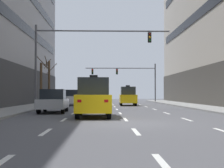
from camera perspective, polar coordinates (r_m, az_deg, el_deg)
The scene contains 33 objects.
ground_plane at distance 14.01m, azimuth 3.10°, elevation -7.22°, with size 120.00×120.00×0.00m, color #515156.
lane_stripe_l1_s3 at distance 11.16m, azimuth -12.05°, elevation -8.59°, with size 0.16×2.00×0.01m, color silver.
lane_stripe_l1_s4 at distance 16.08m, azimuth -8.81°, elevation -6.48°, with size 0.16×2.00×0.01m, color silver.
lane_stripe_l1_s5 at distance 21.03m, azimuth -7.10°, elevation -5.35°, with size 0.16×2.00×0.01m, color silver.
lane_stripe_l1_s6 at distance 26.01m, azimuth -6.05°, elevation -4.65°, with size 0.16×2.00×0.01m, color silver.
lane_stripe_l1_s7 at distance 30.99m, azimuth -5.33°, elevation -4.17°, with size 0.16×2.00×0.01m, color silver.
lane_stripe_l1_s8 at distance 35.98m, azimuth -4.82°, elevation -3.83°, with size 0.16×2.00×0.01m, color silver.
lane_stripe_l1_s9 at distance 40.97m, azimuth -4.43°, elevation -3.57°, with size 0.16×2.00×0.01m, color silver.
lane_stripe_l1_s10 at distance 45.96m, azimuth -4.13°, elevation -3.37°, with size 0.16×2.00×0.01m, color silver.
lane_stripe_l2_s2 at distance 6.16m, azimuth 9.45°, elevation -14.31°, with size 0.16×2.00×0.01m, color silver.
lane_stripe_l2_s3 at distance 11.04m, azimuth 4.40°, elevation -8.70°, with size 0.16×2.00×0.01m, color silver.
lane_stripe_l2_s4 at distance 15.99m, azimuth 2.50°, elevation -6.52°, with size 0.16×2.00×0.01m, color silver.
lane_stripe_l2_s5 at distance 20.97m, azimuth 1.51°, elevation -5.37°, with size 0.16×2.00×0.01m, color silver.
lane_stripe_l2_s6 at distance 25.96m, azimuth 0.91°, elevation -4.67°, with size 0.16×2.00×0.01m, color silver.
lane_stripe_l2_s7 at distance 30.95m, azimuth 0.49°, elevation -4.19°, with size 0.16×2.00×0.01m, color silver.
lane_stripe_l2_s8 at distance 35.94m, azimuth 0.20°, elevation -3.84°, with size 0.16×2.00×0.01m, color silver.
lane_stripe_l2_s9 at distance 40.93m, azimuth -0.03°, elevation -3.58°, with size 0.16×2.00×0.01m, color silver.
lane_stripe_l2_s10 at distance 45.93m, azimuth -0.20°, elevation -3.37°, with size 0.16×2.00×0.01m, color silver.
lane_stripe_l3_s4 at distance 16.52m, azimuth 13.50°, elevation -6.32°, with size 0.16×2.00×0.01m, color silver.
lane_stripe_l3_s5 at distance 21.37m, azimuth 9.99°, elevation -5.28°, with size 0.16×2.00×0.01m, color silver.
lane_stripe_l3_s6 at distance 26.28m, azimuth 7.78°, elevation -4.61°, with size 0.16×2.00×0.01m, color silver.
lane_stripe_l3_s7 at distance 31.22m, azimuth 6.28°, elevation -4.15°, with size 0.16×2.00×0.01m, color silver.
lane_stripe_l3_s8 at distance 36.18m, azimuth 5.19°, elevation -3.82°, with size 0.16×2.00×0.01m, color silver.
lane_stripe_l3_s9 at distance 41.14m, azimuth 4.36°, elevation -3.56°, with size 0.16×2.00×0.01m, color silver.
lane_stripe_l3_s10 at distance 46.11m, azimuth 3.71°, elevation -3.36°, with size 0.16×2.00×0.01m, color silver.
taxi_driving_0 at distance 34.12m, azimuth 2.92°, elevation -2.25°, with size 1.87×4.27×2.22m.
car_driving_1 at distance 22.01m, azimuth -10.69°, elevation -3.10°, with size 1.93×4.37×1.62m.
car_driving_2 at distance 35.28m, azimuth -7.40°, elevation -2.49°, with size 2.02×4.65×1.73m.
taxi_driving_3 at distance 17.63m, azimuth -3.40°, elevation -2.53°, with size 1.96×4.55×2.38m.
traffic_signal_0 at distance 25.93m, azimuth -6.33°, elevation 6.36°, with size 11.14×0.35×6.84m.
traffic_signal_1 at distance 46.71m, azimuth 3.16°, elevation 1.72°, with size 10.57×0.34×5.65m.
street_tree_2 at distance 32.94m, azimuth -12.82°, elevation 0.37°, with size 1.29×1.45×5.11m.
street_tree_3 at distance 37.67m, azimuth -11.48°, elevation 0.59°, with size 1.81×1.82×5.36m.
Camera 1 is at (-1.15, -13.90, 1.35)m, focal length 49.89 mm.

